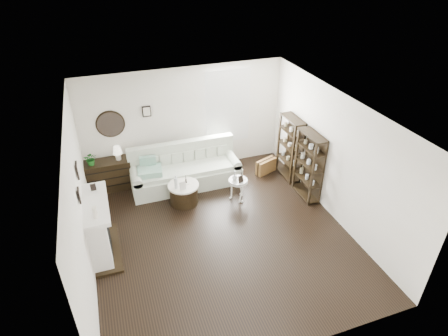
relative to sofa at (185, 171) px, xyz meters
name	(u,v)px	position (x,y,z in m)	size (l,w,h in m)	color
room	(213,109)	(0.95, 0.62, 1.26)	(5.50, 5.50, 5.50)	black
fireplace	(99,229)	(-2.10, -1.78, 0.20)	(0.50, 1.40, 1.84)	white
shelf_unit_far	(290,148)	(2.55, -0.53, 0.46)	(0.30, 0.80, 1.60)	black
shelf_unit_near	(309,166)	(2.55, -1.43, 0.46)	(0.30, 0.80, 1.60)	black
sofa	(185,171)	(0.00, 0.00, 0.00)	(2.62, 0.91, 1.02)	beige
quilt	(150,171)	(-0.86, -0.13, 0.26)	(0.55, 0.45, 0.14)	#25895B
suitcase	(266,166)	(2.08, -0.21, -0.15)	(0.56, 0.19, 0.38)	brown
dresser	(107,175)	(-1.82, 0.39, 0.04)	(1.12, 0.48, 0.74)	black
table_lamp	(118,153)	(-1.49, 0.39, 0.58)	(0.22, 0.22, 0.34)	beige
potted_plant	(91,159)	(-2.10, 0.34, 0.57)	(0.29, 0.25, 0.32)	#185419
drum_table	(184,193)	(-0.23, -0.77, -0.09)	(0.70, 0.70, 0.49)	black
pedestal_table	(238,181)	(0.98, -1.05, 0.15)	(0.44, 0.44, 0.53)	silver
eiffel_drum	(186,180)	(-0.15, -0.72, 0.24)	(0.11, 0.11, 0.18)	black
bottle_drum	(176,182)	(-0.40, -0.85, 0.31)	(0.08, 0.08, 0.33)	silver
card_frame_drum	(183,186)	(-0.28, -0.95, 0.24)	(0.14, 0.01, 0.19)	silver
eiffel_ped	(241,175)	(1.07, -1.02, 0.29)	(0.11, 0.11, 0.19)	black
flask_ped	(235,175)	(0.90, -1.03, 0.31)	(0.13, 0.13, 0.24)	silver
card_frame_ped	(241,179)	(1.00, -1.17, 0.28)	(0.12, 0.01, 0.17)	black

